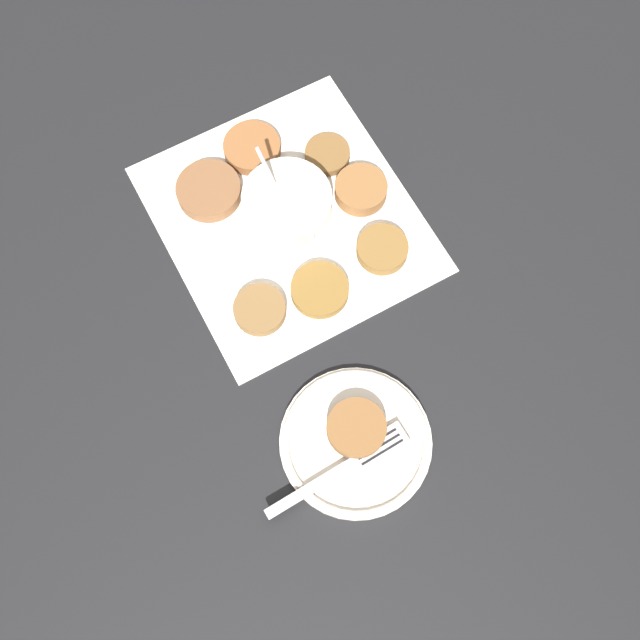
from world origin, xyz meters
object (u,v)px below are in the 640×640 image
object	(u,v)px
serving_plate	(356,442)
fritter_on_plate	(357,428)
fork	(352,463)
sauce_bowl	(288,209)

from	to	relation	value
serving_plate	fritter_on_plate	size ratio (longest dim) A/B	2.56
serving_plate	fork	xyz separation A→B (m)	(0.02, -0.02, 0.01)
sauce_bowl	fork	distance (m)	0.32
fork	fritter_on_plate	bearing A→B (deg)	140.45
sauce_bowl	serving_plate	bearing A→B (deg)	-16.05
sauce_bowl	fritter_on_plate	size ratio (longest dim) A/B	1.77
serving_plate	fritter_on_plate	world-z (taller)	fritter_on_plate
sauce_bowl	serving_plate	xyz separation A→B (m)	(0.29, -0.08, -0.02)
fritter_on_plate	fork	bearing A→B (deg)	-39.55
sauce_bowl	fritter_on_plate	bearing A→B (deg)	-15.27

